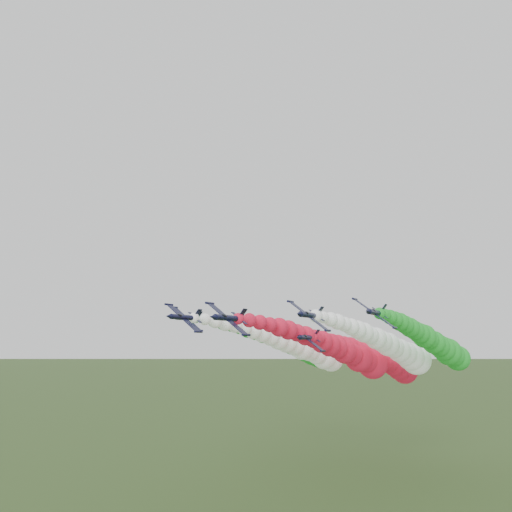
% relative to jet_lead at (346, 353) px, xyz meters
% --- Properties ---
extents(jet_lead, '(14.29, 75.41, 16.85)m').
position_rel_jet_lead_xyz_m(jet_lead, '(0.00, 0.00, 0.00)').
color(jet_lead, '#111333').
rests_on(jet_lead, ground).
extents(jet_inner_left, '(13.82, 74.94, 16.38)m').
position_rel_jet_lead_xyz_m(jet_inner_left, '(-14.72, 5.88, 1.09)').
color(jet_inner_left, '#111333').
rests_on(jet_inner_left, ground).
extents(jet_inner_right, '(14.47, 75.59, 17.04)m').
position_rel_jet_lead_xyz_m(jet_inner_right, '(9.31, 13.63, 0.71)').
color(jet_inner_right, '#111333').
rests_on(jet_inner_right, ground).
extents(jet_outer_left, '(14.08, 75.20, 16.65)m').
position_rel_jet_lead_xyz_m(jet_outer_left, '(-23.63, 21.27, 1.29)').
color(jet_outer_left, '#111333').
rests_on(jet_outer_left, ground).
extents(jet_outer_right, '(13.83, 74.95, 16.40)m').
position_rel_jet_lead_xyz_m(jet_outer_right, '(19.31, 16.89, 1.79)').
color(jet_outer_right, '#111333').
rests_on(jet_outer_right, ground).
extents(jet_trail, '(14.45, 75.58, 17.02)m').
position_rel_jet_lead_xyz_m(jet_trail, '(2.63, 28.12, -3.03)').
color(jet_trail, '#111333').
rests_on(jet_trail, ground).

